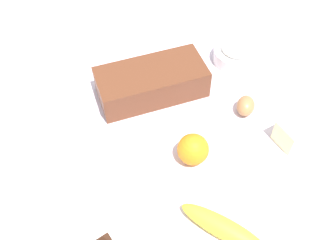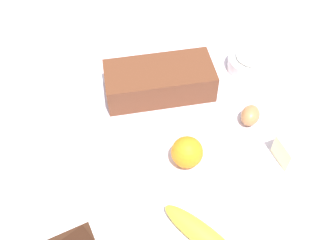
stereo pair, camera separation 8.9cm
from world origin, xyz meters
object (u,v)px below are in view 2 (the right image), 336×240
sugar_bowl (70,141)px  egg_near_butter (250,115)px  banana (203,235)px  orange_fruit (187,152)px  butter_block (297,148)px  loaf_pan (160,80)px  flour_bowl (251,61)px

sugar_bowl → egg_near_butter: (0.44, -0.02, -0.00)m
sugar_bowl → egg_near_butter: sugar_bowl is taller
banana → orange_fruit: (0.02, 0.19, 0.02)m
orange_fruit → egg_near_butter: orange_fruit is taller
egg_near_butter → banana: bearing=-126.8°
sugar_bowl → butter_block: (0.51, -0.14, 0.00)m
loaf_pan → sugar_bowl: (-0.24, -0.13, -0.01)m
loaf_pan → orange_fruit: bearing=-84.5°
sugar_bowl → loaf_pan: bearing=29.0°
sugar_bowl → egg_near_butter: 0.44m
orange_fruit → sugar_bowl: bearing=159.1°
sugar_bowl → banana: sugar_bowl is taller
butter_block → orange_fruit: bearing=170.8°
egg_near_butter → loaf_pan: bearing=142.6°
sugar_bowl → egg_near_butter: bearing=-2.2°
banana → egg_near_butter: bearing=53.2°
orange_fruit → butter_block: size_ratio=0.81×
orange_fruit → butter_block: bearing=-9.2°
loaf_pan → egg_near_butter: bearing=-35.3°
loaf_pan → sugar_bowl: 0.28m
loaf_pan → orange_fruit: 0.23m
loaf_pan → flour_bowl: 0.27m
sugar_bowl → banana: bearing=-49.7°
orange_fruit → egg_near_butter: size_ratio=1.22×
flour_bowl → loaf_pan: bearing=-173.3°
banana → flour_bowl: bearing=59.0°
flour_bowl → sugar_bowl: flour_bowl is taller
banana → egg_near_butter: (0.20, 0.27, 0.00)m
loaf_pan → butter_block: (0.26, -0.27, -0.01)m
banana → loaf_pan: bearing=89.7°
butter_block → egg_near_butter: butter_block is taller
butter_block → flour_bowl: bearing=89.2°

